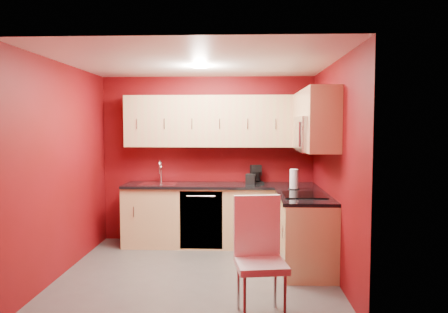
# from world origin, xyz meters

# --- Properties ---
(floor) EXTENTS (3.20, 3.20, 0.00)m
(floor) POSITION_xyz_m (0.00, 0.00, 0.00)
(floor) COLOR #4F4D4A
(floor) RESTS_ON ground
(ceiling) EXTENTS (3.20, 3.20, 0.00)m
(ceiling) POSITION_xyz_m (0.00, 0.00, 2.50)
(ceiling) COLOR white
(ceiling) RESTS_ON wall_back
(wall_back) EXTENTS (3.20, 0.00, 3.20)m
(wall_back) POSITION_xyz_m (0.00, 1.50, 1.25)
(wall_back) COLOR maroon
(wall_back) RESTS_ON floor
(wall_front) EXTENTS (3.20, 0.00, 3.20)m
(wall_front) POSITION_xyz_m (0.00, -1.50, 1.25)
(wall_front) COLOR maroon
(wall_front) RESTS_ON floor
(wall_left) EXTENTS (0.00, 3.00, 3.00)m
(wall_left) POSITION_xyz_m (-1.60, 0.00, 1.25)
(wall_left) COLOR maroon
(wall_left) RESTS_ON floor
(wall_right) EXTENTS (0.00, 3.00, 3.00)m
(wall_right) POSITION_xyz_m (1.60, 0.00, 1.25)
(wall_right) COLOR maroon
(wall_right) RESTS_ON floor
(base_cabinets_back) EXTENTS (2.80, 0.60, 0.87)m
(base_cabinets_back) POSITION_xyz_m (0.20, 1.20, 0.43)
(base_cabinets_back) COLOR tan
(base_cabinets_back) RESTS_ON floor
(base_cabinets_right) EXTENTS (0.60, 1.30, 0.87)m
(base_cabinets_right) POSITION_xyz_m (1.30, 0.25, 0.43)
(base_cabinets_right) COLOR tan
(base_cabinets_right) RESTS_ON floor
(countertop_back) EXTENTS (2.80, 0.63, 0.04)m
(countertop_back) POSITION_xyz_m (0.20, 1.19, 0.89)
(countertop_back) COLOR black
(countertop_back) RESTS_ON base_cabinets_back
(countertop_right) EXTENTS (0.63, 1.27, 0.04)m
(countertop_right) POSITION_xyz_m (1.29, 0.23, 0.89)
(countertop_right) COLOR black
(countertop_right) RESTS_ON base_cabinets_right
(upper_cabinets_back) EXTENTS (2.80, 0.35, 0.75)m
(upper_cabinets_back) POSITION_xyz_m (0.20, 1.32, 1.83)
(upper_cabinets_back) COLOR tan
(upper_cabinets_back) RESTS_ON wall_back
(upper_cabinets_right) EXTENTS (0.35, 1.55, 0.75)m
(upper_cabinets_right) POSITION_xyz_m (1.42, 0.44, 1.89)
(upper_cabinets_right) COLOR tan
(upper_cabinets_right) RESTS_ON wall_right
(microwave) EXTENTS (0.42, 0.76, 0.42)m
(microwave) POSITION_xyz_m (1.39, 0.20, 1.66)
(microwave) COLOR silver
(microwave) RESTS_ON upper_cabinets_right
(cooktop) EXTENTS (0.50, 0.55, 0.01)m
(cooktop) POSITION_xyz_m (1.28, 0.20, 0.92)
(cooktop) COLOR black
(cooktop) RESTS_ON countertop_right
(sink) EXTENTS (0.52, 0.42, 0.35)m
(sink) POSITION_xyz_m (-0.70, 1.20, 0.94)
(sink) COLOR silver
(sink) RESTS_ON countertop_back
(dishwasher_front) EXTENTS (0.60, 0.02, 0.82)m
(dishwasher_front) POSITION_xyz_m (-0.05, 0.91, 0.43)
(dishwasher_front) COLOR black
(dishwasher_front) RESTS_ON base_cabinets_back
(downlight) EXTENTS (0.20, 0.20, 0.01)m
(downlight) POSITION_xyz_m (0.00, 0.30, 2.48)
(downlight) COLOR white
(downlight) RESTS_ON ceiling
(coffee_maker) EXTENTS (0.21, 0.25, 0.27)m
(coffee_maker) POSITION_xyz_m (0.74, 1.31, 1.04)
(coffee_maker) COLOR black
(coffee_maker) RESTS_ON countertop_back
(napkin_holder) EXTENTS (0.17, 0.17, 0.15)m
(napkin_holder) POSITION_xyz_m (0.65, 1.22, 0.98)
(napkin_holder) COLOR black
(napkin_holder) RESTS_ON countertop_back
(paper_towel) EXTENTS (0.15, 0.15, 0.27)m
(paper_towel) POSITION_xyz_m (1.22, 0.73, 1.04)
(paper_towel) COLOR silver
(paper_towel) RESTS_ON countertop_right
(dining_chair) EXTENTS (0.51, 0.53, 1.10)m
(dining_chair) POSITION_xyz_m (0.70, -1.20, 0.55)
(dining_chair) COLOR white
(dining_chair) RESTS_ON floor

